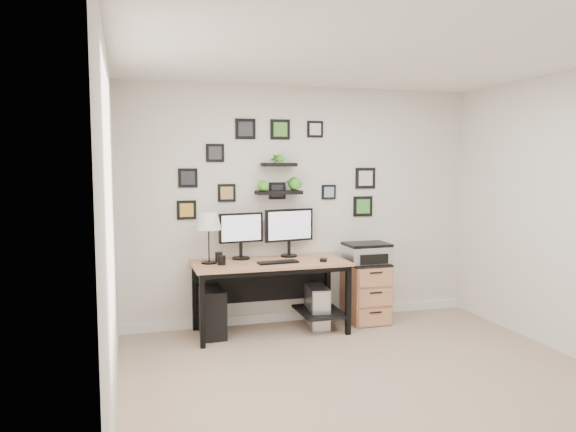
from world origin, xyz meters
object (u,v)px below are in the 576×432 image
object	(u,v)px
monitor_left	(241,232)
pc_tower_black	(212,312)
desk	(273,273)
mug	(222,260)
monitor_right	(289,228)
pc_tower_grey	(317,307)
table_lamp	(209,222)
file_cabinet	(366,292)
printer	(367,253)

from	to	relation	value
monitor_left	pc_tower_black	bearing A→B (deg)	-154.75
desk	mug	xyz separation A→B (m)	(-0.55, -0.07, 0.17)
monitor_left	mug	distance (m)	0.44
desk	monitor_right	bearing A→B (deg)	39.65
monitor_left	monitor_right	bearing A→B (deg)	0.44
pc_tower_grey	mug	bearing A→B (deg)	-175.88
pc_tower_black	pc_tower_grey	world-z (taller)	pc_tower_black
monitor_left	pc_tower_black	size ratio (longest dim) A/B	1.01
table_lamp	file_cabinet	world-z (taller)	table_lamp
pc_tower_black	printer	bearing A→B (deg)	-1.57
desk	monitor_right	size ratio (longest dim) A/B	2.86
pc_tower_grey	table_lamp	bearing A→B (deg)	178.08
pc_tower_grey	monitor_right	bearing A→B (deg)	143.93
file_cabinet	printer	size ratio (longest dim) A/B	1.40
pc_tower_black	desk	bearing A→B (deg)	-4.81
mug	pc_tower_grey	bearing A→B (deg)	4.12
table_lamp	pc_tower_black	world-z (taller)	table_lamp
pc_tower_black	printer	size ratio (longest dim) A/B	1.02
table_lamp	pc_tower_black	distance (m)	0.93
mug	pc_tower_grey	size ratio (longest dim) A/B	0.20
desk	mug	bearing A→B (deg)	-172.97
mug	printer	size ratio (longest dim) A/B	0.19
mug	file_cabinet	xyz separation A→B (m)	(1.64, 0.13, -0.46)
pc_tower_black	pc_tower_grey	size ratio (longest dim) A/B	1.05
monitor_left	printer	bearing A→B (deg)	-6.17
monitor_right	printer	xyz separation A→B (m)	(0.85, -0.15, -0.28)
table_lamp	monitor_left	bearing A→B (deg)	22.01
table_lamp	printer	xyz separation A→B (m)	(1.75, -0.00, -0.39)
table_lamp	printer	distance (m)	1.79
mug	printer	distance (m)	1.64
monitor_right	table_lamp	size ratio (longest dim) A/B	1.06
desk	pc_tower_black	size ratio (longest dim) A/B	3.26
pc_tower_black	pc_tower_grey	bearing A→B (deg)	-3.17
file_cabinet	desk	bearing A→B (deg)	-176.94
printer	pc_tower_grey	bearing A→B (deg)	-176.54
table_lamp	pc_tower_grey	xyz separation A→B (m)	(1.16, -0.04, -0.95)
mug	pc_tower_black	xyz separation A→B (m)	(-0.09, 0.10, -0.55)
monitor_left	table_lamp	world-z (taller)	table_lamp
monitor_left	monitor_right	xyz separation A→B (m)	(0.53, 0.00, 0.02)
desk	file_cabinet	bearing A→B (deg)	3.06
pc_tower_grey	printer	size ratio (longest dim) A/B	0.98
desk	printer	bearing A→B (deg)	2.29
desk	monitor_right	world-z (taller)	monitor_right
monitor_right	file_cabinet	size ratio (longest dim) A/B	0.84
monitor_right	printer	world-z (taller)	monitor_right
printer	desk	bearing A→B (deg)	-177.71
table_lamp	mug	xyz separation A→B (m)	(0.11, -0.11, -0.38)
monitor_right	file_cabinet	xyz separation A→B (m)	(0.85, -0.14, -0.73)
monitor_right	pc_tower_black	bearing A→B (deg)	-169.31
table_lamp	pc_tower_grey	bearing A→B (deg)	-1.92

